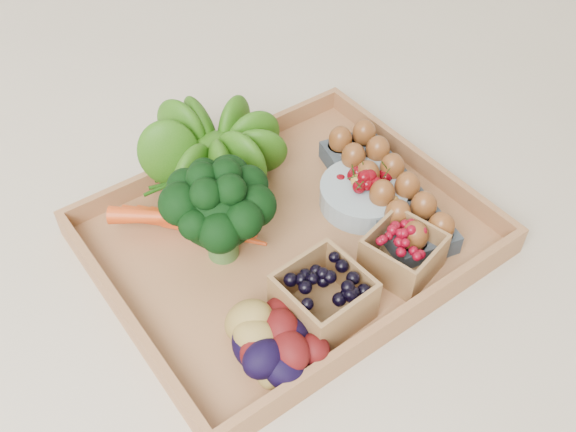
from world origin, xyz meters
TOP-DOWN VIEW (x-y plane):
  - ground at (0.00, 0.00)m, footprint 4.00×4.00m
  - tray at (0.00, 0.00)m, footprint 0.55×0.45m
  - carrots at (-0.12, 0.09)m, footprint 0.19×0.13m
  - lettuce at (-0.02, 0.17)m, footprint 0.15×0.15m
  - broccoli at (-0.10, 0.03)m, footprint 0.15×0.15m
  - cherry_bowl at (0.14, -0.01)m, footprint 0.14×0.14m
  - egg_carton at (0.17, -0.03)m, footprint 0.16×0.30m
  - potatoes at (-0.14, -0.16)m, footprint 0.15×0.15m
  - punnet_blackberry at (-0.05, -0.14)m, footprint 0.11×0.11m
  - punnet_raspberry at (0.10, -0.15)m, footprint 0.11×0.11m

SIDE VIEW (x-z plane):
  - ground at x=0.00m, z-range 0.00..0.00m
  - tray at x=0.00m, z-range 0.00..0.01m
  - egg_carton at x=0.17m, z-range 0.01..0.05m
  - cherry_bowl at x=0.14m, z-range 0.01..0.05m
  - carrots at x=-0.12m, z-range 0.01..0.06m
  - punnet_raspberry at x=0.10m, z-range 0.01..0.08m
  - punnet_blackberry at x=-0.05m, z-range 0.01..0.09m
  - potatoes at x=-0.14m, z-range 0.01..0.10m
  - broccoli at x=-0.10m, z-range 0.01..0.13m
  - lettuce at x=-0.02m, z-range 0.02..0.16m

